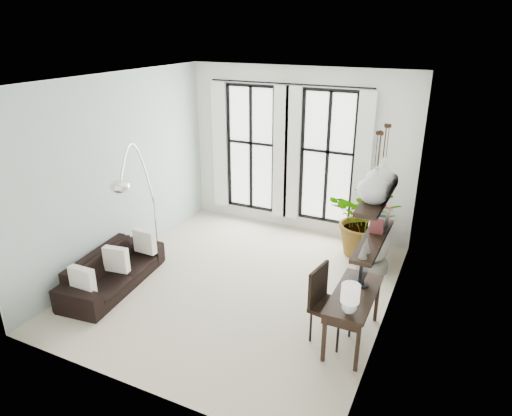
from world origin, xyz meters
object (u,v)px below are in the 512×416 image
Objects in this scene: sofa at (113,270)px; arc_lamp at (136,172)px; plant at (367,219)px; desk_chair at (326,299)px; buddha at (374,249)px; desk at (353,298)px.

sofa is 1.59m from arc_lamp.
plant is 1.37× the size of desk_chair.
buddha is at bearing -63.97° from sofa.
arc_lamp is at bearing -178.16° from desk_chair.
desk_chair is at bearing -92.97° from sofa.
sofa is 1.90× the size of desk_chair.
plant is 0.63m from buddha.
plant is 4.01m from arc_lamp.
arc_lamp is 4.08m from buddha.
buddha reaches higher than sofa.
arc_lamp reaches higher than desk.
arc_lamp reaches higher than buddha.
plant is 1.47× the size of buddha.
desk is at bearing -92.85° from sofa.
buddha is (0.19, 2.09, -0.18)m from desk_chair.
desk is 2.08m from buddha.
desk is at bearing -85.85° from buddha.
buddha is (3.60, 2.30, 0.11)m from sofa.
arc_lamp reaches higher than desk_chair.
sofa is 0.87× the size of arc_lamp.
sofa is 2.05× the size of buddha.
desk_chair is 1.07× the size of buddha.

